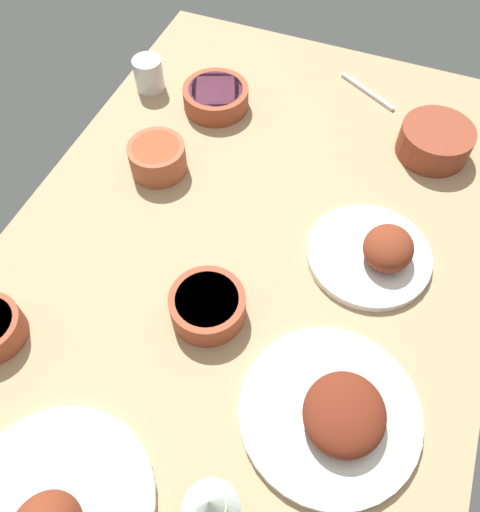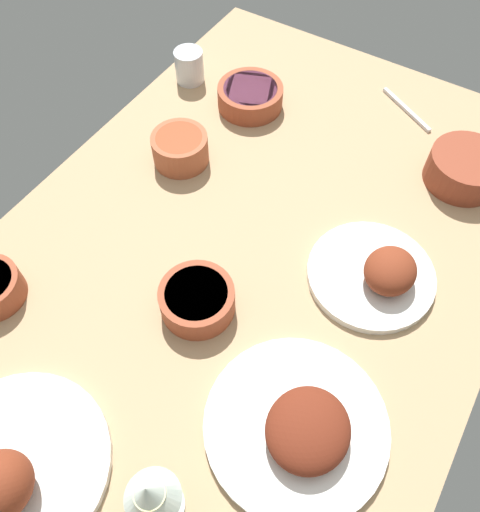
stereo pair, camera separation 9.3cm
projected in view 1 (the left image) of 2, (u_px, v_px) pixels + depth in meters
The scene contains 10 objects.
dining_table at pixel (240, 268), 96.46cm from camera, with size 140.00×90.00×4.00cm, color tan.
plate_center_main at pixel (336, 413), 77.22cm from camera, with size 28.05×28.05×7.02cm.
plate_near_viewer at pixel (376, 252), 93.24cm from camera, with size 22.86×22.86×7.64cm.
bowl_onions at pixel (216, 97), 116.19cm from camera, with size 14.81×14.81×4.98cm.
bowl_pasta at pixel (207, 305), 86.57cm from camera, with size 12.94×12.94×5.27cm.
bowl_potatoes at pixel (435, 140), 107.39cm from camera, with size 15.04×15.04×6.49cm.
bowl_sauce at pixel (157, 157), 104.81cm from camera, with size 11.65×11.65×6.34cm.
wine_glass at pixel (210, 506), 63.19cm from camera, with size 7.60×7.60×14.00cm.
water_tumbler at pixel (149, 74), 118.90cm from camera, with size 6.72×6.72×7.58cm, color silver.
fork_loose at pixel (367, 92), 120.68cm from camera, with size 16.17×0.90×0.80cm, color silver.
Camera 1 is at (47.89, 18.85, 83.62)cm, focal length 36.08 mm.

